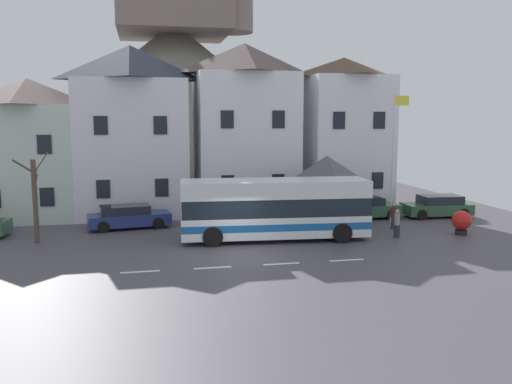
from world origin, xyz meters
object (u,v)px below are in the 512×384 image
pedestrian_02 (397,223)px  public_bench (286,210)px  townhouse_01 (132,131)px  harbour_buoy (462,221)px  parked_car_00 (128,217)px  transit_bus (275,210)px  parked_car_01 (437,206)px  pedestrian_01 (333,214)px  townhouse_02 (245,128)px  bare_tree_00 (35,198)px  flagpole (394,150)px  townhouse_00 (30,148)px  townhouse_03 (343,133)px  hilltop_castle (175,99)px  bus_shelter (327,169)px  parked_car_03 (362,208)px  pedestrian_00 (393,215)px

pedestrian_02 → public_bench: 8.13m
townhouse_01 → harbour_buoy: 20.74m
parked_car_00 → pedestrian_02: pedestrian_02 is taller
transit_bus → public_bench: bearing=73.8°
parked_car_01 → pedestrian_01: pedestrian_01 is taller
townhouse_02 → harbour_buoy: townhouse_02 is taller
parked_car_00 → pedestrian_01: bearing=-22.0°
bare_tree_00 → flagpole: bearing=3.3°
townhouse_00 → flagpole: townhouse_00 is taller
parked_car_01 → townhouse_00: bearing=-9.3°
transit_bus → public_bench: transit_bus is taller
bare_tree_00 → transit_bus: bearing=-8.3°
townhouse_03 → flagpole: 6.41m
pedestrian_01 → bare_tree_00: (-15.78, -0.03, 1.36)m
pedestrian_01 → flagpole: flagpole is taller
hilltop_castle → parked_car_00: size_ratio=8.34×
flagpole → bare_tree_00: bearing=-176.7°
townhouse_00 → townhouse_03: bearing=-1.5°
hilltop_castle → flagpole: bearing=-67.8°
townhouse_00 → parked_car_01: bearing=-12.4°
townhouse_00 → flagpole: 22.64m
parked_car_01 → harbour_buoy: bearing=76.4°
townhouse_00 → transit_bus: size_ratio=0.89×
bus_shelter → hilltop_castle: bearing=106.2°
bus_shelter → parked_car_01: (7.41, -0.17, -2.51)m
hilltop_castle → harbour_buoy: 34.66m
hilltop_castle → bare_tree_00: (-8.79, -28.44, -5.92)m
hilltop_castle → bus_shelter: hilltop_castle is taller
townhouse_03 → parked_car_00: (-14.66, -4.70, -4.53)m
townhouse_03 → parked_car_03: townhouse_03 is taller
transit_bus → parked_car_00: bearing=153.2°
townhouse_03 → pedestrian_02: 11.08m
pedestrian_02 → bare_tree_00: (-18.37, 2.68, 1.45)m
townhouse_02 → parked_car_03: 9.37m
townhouse_03 → pedestrian_00: townhouse_03 is taller
townhouse_01 → bus_shelter: 12.76m
harbour_buoy → public_bench: bearing=138.9°
townhouse_02 → transit_bus: bearing=-90.9°
townhouse_01 → pedestrian_01: bearing=-34.2°
hilltop_castle → parked_car_00: bearing=-99.6°
parked_car_01 → parked_car_03: bearing=-2.0°
pedestrian_01 → flagpole: 5.53m
transit_bus → parked_car_03: 8.25m
parked_car_03 → parked_car_00: bearing=176.0°
townhouse_01 → flagpole: (15.21, -6.40, -1.04)m
townhouse_01 → public_bench: (9.48, -3.27, -4.95)m
townhouse_03 → harbour_buoy: size_ratio=7.95×
townhouse_03 → bare_tree_00: 20.72m
townhouse_01 → parked_car_03: 15.53m
townhouse_00 → hilltop_castle: hilltop_castle is taller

